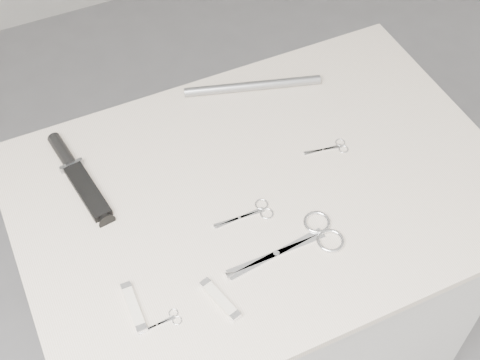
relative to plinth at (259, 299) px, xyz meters
name	(u,v)px	position (x,y,z in m)	size (l,w,h in m)	color
plinth	(259,299)	(0.00, 0.00, 0.00)	(0.90, 0.60, 0.90)	silver
display_board	(264,190)	(0.00, 0.00, 0.46)	(1.00, 0.70, 0.02)	beige
large_shears	(307,239)	(0.02, -0.15, 0.47)	(0.24, 0.10, 0.01)	silver
embroidery_scissors_a	(253,213)	(-0.05, -0.05, 0.47)	(0.12, 0.05, 0.00)	silver
embroidery_scissors_b	(332,148)	(0.18, 0.03, 0.47)	(0.10, 0.04, 0.00)	silver
tiny_scissors	(165,321)	(-0.29, -0.20, 0.47)	(0.08, 0.03, 0.00)	silver
sheathed_knife	(76,172)	(-0.34, 0.19, 0.48)	(0.07, 0.25, 0.03)	black
pocket_knife_a	(134,307)	(-0.33, -0.15, 0.48)	(0.02, 0.10, 0.01)	silver
pocket_knife_b	(220,299)	(-0.19, -0.20, 0.48)	(0.05, 0.10, 0.01)	silver
metal_rail	(253,86)	(0.10, 0.27, 0.48)	(0.02, 0.02, 0.32)	#94979C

